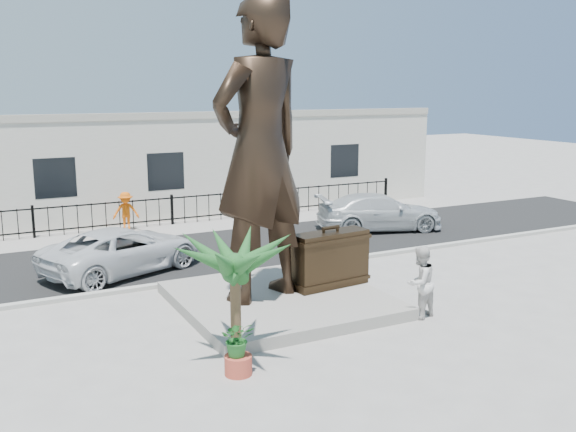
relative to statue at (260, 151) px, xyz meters
name	(u,v)px	position (x,y,z in m)	size (l,w,h in m)	color
ground	(324,320)	(1.03, -1.56, -4.15)	(100.00, 100.00, 0.00)	#9E9991
street	(212,249)	(1.03, 6.44, -4.15)	(40.00, 7.00, 0.01)	black
curb	(252,272)	(1.03, 2.94, -4.09)	(40.00, 0.25, 0.12)	#A5A399
far_sidewalk	(178,228)	(1.03, 10.44, -4.14)	(40.00, 2.50, 0.02)	#9E9991
plinth	(280,300)	(0.53, -0.06, -4.00)	(5.20, 5.20, 0.30)	gray
fence	(172,211)	(1.03, 11.24, -3.55)	(22.00, 0.10, 1.20)	black
building	(145,163)	(1.03, 15.44, -1.95)	(28.00, 7.00, 4.40)	silver
statue	(260,151)	(0.00, 0.00, 0.00)	(2.81, 1.84, 7.70)	black
suitcase	(330,259)	(2.11, -0.02, -3.08)	(2.19, 0.70, 1.54)	black
tourist	(420,282)	(3.24, -2.49, -3.23)	(0.90, 0.70, 1.85)	silver
car_white	(123,250)	(-2.47, 4.94, -3.43)	(2.38, 5.15, 1.43)	silver
car_silver	(380,212)	(8.26, 6.39, -3.40)	(2.07, 5.10, 1.48)	silver
worker	(126,212)	(-1.00, 10.84, -3.34)	(1.03, 0.59, 1.59)	#DD5A0B
palm_tree	(237,365)	(-1.96, -3.04, -4.15)	(1.80, 1.80, 3.20)	#1B4B1E
planter	(238,365)	(-2.09, -3.46, -3.95)	(0.56, 0.56, 0.40)	#BA4331
shrub	(238,338)	(-2.09, -3.46, -3.38)	(0.67, 0.58, 0.75)	#216524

